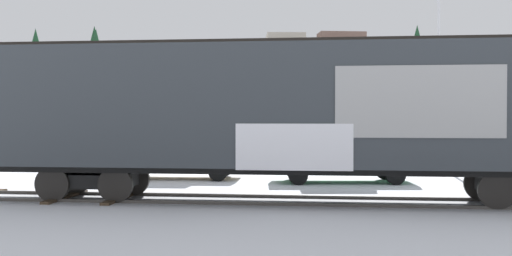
{
  "coord_description": "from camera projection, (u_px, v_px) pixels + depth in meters",
  "views": [
    {
      "loc": [
        0.94,
        -15.58,
        2.22
      ],
      "look_at": [
        -0.69,
        2.22,
        1.87
      ],
      "focal_mm": 42.2,
      "sensor_mm": 36.0,
      "label": 1
    }
  ],
  "objects": [
    {
      "name": "hillside",
      "position": [
        305.0,
        95.0,
        94.34
      ],
      "size": [
        128.19,
        32.2,
        15.92
      ],
      "color": "silver",
      "rests_on": "ground_plane"
    },
    {
      "name": "track",
      "position": [
        275.0,
        200.0,
        15.65
      ],
      "size": [
        60.02,
        3.67,
        0.08
      ],
      "color": "#4C4742",
      "rests_on": "ground_plane"
    },
    {
      "name": "ground_plane",
      "position": [
        275.0,
        202.0,
        15.64
      ],
      "size": [
        260.0,
        260.0,
        0.0
      ],
      "primitive_type": "plane",
      "color": "silver"
    },
    {
      "name": "parked_car_green",
      "position": [
        342.0,
        158.0,
        20.23
      ],
      "size": [
        4.77,
        2.17,
        1.65
      ],
      "color": "#1E5933",
      "rests_on": "ground_plane"
    },
    {
      "name": "freight_car",
      "position": [
        301.0,
        109.0,
        15.53
      ],
      "size": [
        17.44,
        3.42,
        4.23
      ],
      "color": "#33383D",
      "rests_on": "ground_plane"
    },
    {
      "name": "flagpole",
      "position": [
        438.0,
        40.0,
        26.59
      ],
      "size": [
        0.57,
        1.45,
        8.92
      ],
      "color": "silver",
      "rests_on": "ground_plane"
    },
    {
      "name": "parked_car_tan",
      "position": [
        178.0,
        156.0,
        21.46
      ],
      "size": [
        4.5,
        1.95,
        1.54
      ],
      "color": "#9E8966",
      "rests_on": "ground_plane"
    }
  ]
}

